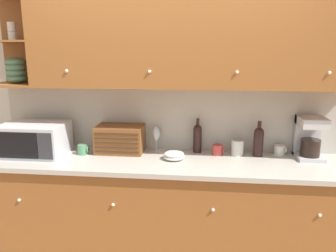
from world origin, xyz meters
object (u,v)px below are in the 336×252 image
object	(u,v)px
bowl_stack_on_counter	(174,155)
mug_patterned_third	(280,150)
storage_canister	(237,147)
mug	(218,150)
wine_glass	(156,134)
microwave	(34,139)
second_wine_bottle	(258,140)
coffee_maker	(309,137)
bread_box	(120,139)
wine_bottle	(197,137)
mug_blue_second	(83,149)

from	to	relation	value
bowl_stack_on_counter	mug_patterned_third	xyz separation A→B (m)	(0.93, 0.23, 0.01)
storage_canister	mug_patterned_third	distance (m)	0.38
mug	wine_glass	bearing A→B (deg)	173.25
microwave	second_wine_bottle	xyz separation A→B (m)	(1.98, 0.17, 0.00)
wine_glass	coffee_maker	xyz separation A→B (m)	(1.34, -0.06, 0.03)
wine_glass	bowl_stack_on_counter	distance (m)	0.32
mug	microwave	bearing A→B (deg)	-174.25
bread_box	storage_canister	world-z (taller)	bread_box
storage_canister	mug_patterned_third	bearing A→B (deg)	8.37
bowl_stack_on_counter	coffee_maker	distance (m)	1.18
wine_glass	mug_patterned_third	size ratio (longest dim) A/B	2.16
storage_canister	bread_box	bearing A→B (deg)	-178.49
bowl_stack_on_counter	mug	size ratio (longest dim) A/B	1.78
bread_box	wine_bottle	bearing A→B (deg)	6.30
microwave	bread_box	world-z (taller)	microwave
bread_box	bowl_stack_on_counter	size ratio (longest dim) A/B	2.30
bread_box	wine_bottle	xyz separation A→B (m)	(0.70, 0.08, 0.02)
wine_glass	wine_bottle	world-z (taller)	wine_bottle
microwave	mug_blue_second	distance (m)	0.44
mug_blue_second	wine_glass	world-z (taller)	wine_glass
wine_bottle	second_wine_bottle	xyz separation A→B (m)	(0.53, -0.05, 0.00)
wine_glass	wine_bottle	bearing A→B (deg)	-1.12
wine_glass	bowl_stack_on_counter	bearing A→B (deg)	-51.57
mug_blue_second	second_wine_bottle	xyz separation A→B (m)	(1.55, 0.12, 0.10)
storage_canister	coffee_maker	world-z (taller)	coffee_maker
microwave	mug_patterned_third	xyz separation A→B (m)	(2.18, 0.23, -0.10)
wine_bottle	coffee_maker	distance (m)	0.96
mug	bread_box	bearing A→B (deg)	-178.82
wine_bottle	storage_canister	xyz separation A→B (m)	(0.36, -0.05, -0.07)
mug_blue_second	mug_patterned_third	world-z (taller)	mug_blue_second
mug_blue_second	coffee_maker	bearing A→B (deg)	3.61
microwave	coffee_maker	xyz separation A→B (m)	(2.41, 0.17, 0.04)
second_wine_bottle	storage_canister	bearing A→B (deg)	178.79
microwave	mug_patterned_third	world-z (taller)	microwave
bowl_stack_on_counter	mug_blue_second	bearing A→B (deg)	176.51
storage_canister	wine_bottle	bearing A→B (deg)	172.11
wine_bottle	second_wine_bottle	distance (m)	0.54
bread_box	mug	world-z (taller)	bread_box
mug_blue_second	mug	xyz separation A→B (m)	(1.20, 0.12, 0.00)
mug	storage_canister	xyz separation A→B (m)	(0.17, 0.01, 0.03)
microwave	coffee_maker	size ratio (longest dim) A/B	1.53
second_wine_bottle	mug_blue_second	bearing A→B (deg)	-175.46
wine_glass	storage_canister	world-z (taller)	wine_glass
wine_bottle	bread_box	bearing A→B (deg)	-173.70
mug	storage_canister	distance (m)	0.18
mug_blue_second	bowl_stack_on_counter	bearing A→B (deg)	-3.49
wine_glass	wine_bottle	xyz separation A→B (m)	(0.38, -0.01, -0.01)
microwave	wine_glass	world-z (taller)	microwave
mug_blue_second	coffee_maker	world-z (taller)	coffee_maker
coffee_maker	wine_bottle	bearing A→B (deg)	176.93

